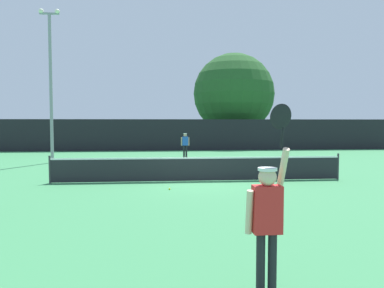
{
  "coord_description": "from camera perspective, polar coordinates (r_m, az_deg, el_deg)",
  "views": [
    {
      "loc": [
        -1.59,
        -14.64,
        2.33
      ],
      "look_at": [
        -0.05,
        2.54,
        1.34
      ],
      "focal_mm": 34.76,
      "sensor_mm": 36.0,
      "label": 1
    }
  ],
  "objects": [
    {
      "name": "player_receiving",
      "position": [
        25.13,
        -1.06,
        0.21
      ],
      "size": [
        0.57,
        0.24,
        1.62
      ],
      "rotation": [
        0.0,
        0.0,
        3.14
      ],
      "color": "blue",
      "rests_on": "ground"
    },
    {
      "name": "light_pole",
      "position": [
        23.25,
        -20.87,
        9.64
      ],
      "size": [
        1.18,
        0.28,
        8.84
      ],
      "color": "gray",
      "rests_on": "ground"
    },
    {
      "name": "perimeter_fence",
      "position": [
        31.33,
        -2.22,
        1.41
      ],
      "size": [
        37.93,
        0.12,
        2.63
      ],
      "primitive_type": "cube",
      "color": "black",
      "rests_on": "ground"
    },
    {
      "name": "tennis_net",
      "position": [
        14.83,
        1.06,
        -3.76
      ],
      "size": [
        11.63,
        0.08,
        1.07
      ],
      "color": "#232328",
      "rests_on": "ground"
    },
    {
      "name": "large_tree",
      "position": [
        37.12,
        6.41,
        7.64
      ],
      "size": [
        7.92,
        7.92,
        9.15
      ],
      "color": "brown",
      "rests_on": "ground"
    },
    {
      "name": "tennis_ball",
      "position": [
        13.01,
        -3.47,
        -6.9
      ],
      "size": [
        0.07,
        0.07,
        0.07
      ],
      "primitive_type": "sphere",
      "color": "#CCE033",
      "rests_on": "ground"
    },
    {
      "name": "player_serving",
      "position": [
        5.13,
        11.51,
        -10.04
      ],
      "size": [
        0.67,
        0.4,
        2.59
      ],
      "color": "red",
      "rests_on": "ground"
    },
    {
      "name": "parked_car_far",
      "position": [
        39.2,
        11.53,
        0.93
      ],
      "size": [
        2.21,
        4.33,
        1.69
      ],
      "rotation": [
        0.0,
        0.0,
        -0.07
      ],
      "color": "navy",
      "rests_on": "ground"
    },
    {
      "name": "parked_car_near",
      "position": [
        36.99,
        -6.71,
        0.83
      ],
      "size": [
        2.49,
        4.43,
        1.69
      ],
      "rotation": [
        0.0,
        0.0,
        -0.15
      ],
      "color": "navy",
      "rests_on": "ground"
    },
    {
      "name": "ground_plane",
      "position": [
        14.9,
        1.06,
        -5.72
      ],
      "size": [
        120.0,
        120.0,
        0.0
      ],
      "primitive_type": "plane",
      "color": "#387F4C"
    },
    {
      "name": "parked_car_mid",
      "position": [
        39.69,
        0.38,
        1.02
      ],
      "size": [
        2.37,
        4.39,
        1.69
      ],
      "rotation": [
        0.0,
        0.0,
        0.11
      ],
      "color": "#B7B7BC",
      "rests_on": "ground"
    }
  ]
}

